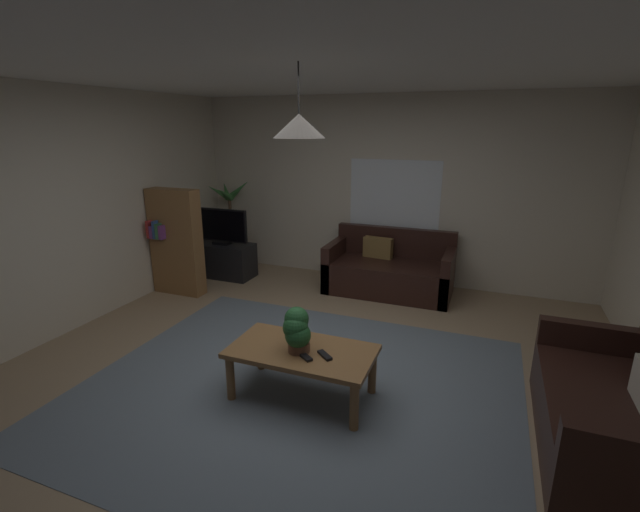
# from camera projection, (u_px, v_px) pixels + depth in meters

# --- Properties ---
(floor) EXTENTS (5.59, 5.71, 0.02)m
(floor) POSITION_uv_depth(u_px,v_px,m) (308.00, 377.00, 4.00)
(floor) COLOR #9E8466
(floor) RESTS_ON ground
(rug) EXTENTS (3.63, 3.14, 0.01)m
(rug) POSITION_uv_depth(u_px,v_px,m) (299.00, 387.00, 3.81)
(rug) COLOR slate
(rug) RESTS_ON ground
(wall_back) EXTENTS (5.71, 0.06, 2.59)m
(wall_back) POSITION_uv_depth(u_px,v_px,m) (387.00, 191.00, 6.21)
(wall_back) COLOR beige
(wall_back) RESTS_ON ground
(wall_left) EXTENTS (0.06, 5.71, 2.59)m
(wall_left) POSITION_uv_depth(u_px,v_px,m) (58.00, 213.00, 4.61)
(wall_left) COLOR beige
(wall_left) RESTS_ON ground
(ceiling) EXTENTS (5.59, 5.71, 0.02)m
(ceiling) POSITION_uv_depth(u_px,v_px,m) (305.00, 65.00, 3.26)
(ceiling) COLOR white
(window_pane) EXTENTS (1.26, 0.01, 1.19)m
(window_pane) POSITION_uv_depth(u_px,v_px,m) (394.00, 203.00, 6.18)
(window_pane) COLOR white
(couch_under_window) EXTENTS (1.65, 0.83, 0.82)m
(couch_under_window) POSITION_uv_depth(u_px,v_px,m) (389.00, 272.00, 5.97)
(couch_under_window) COLOR black
(couch_under_window) RESTS_ON ground
(couch_right_side) EXTENTS (0.83, 1.57, 0.82)m
(couch_right_side) POSITION_uv_depth(u_px,v_px,m) (616.00, 418.00, 2.99)
(couch_right_side) COLOR black
(couch_right_side) RESTS_ON ground
(coffee_table) EXTENTS (1.18, 0.63, 0.43)m
(coffee_table) POSITION_uv_depth(u_px,v_px,m) (302.00, 356.00, 3.61)
(coffee_table) COLOR olive
(coffee_table) RESTS_ON ground
(book_on_table_0) EXTENTS (0.14, 0.12, 0.03)m
(book_on_table_0) POSITION_uv_depth(u_px,v_px,m) (297.00, 343.00, 3.67)
(book_on_table_0) COLOR #72387F
(book_on_table_0) RESTS_ON coffee_table
(remote_on_table_0) EXTENTS (0.16, 0.14, 0.02)m
(remote_on_table_0) POSITION_uv_depth(u_px,v_px,m) (305.00, 356.00, 3.46)
(remote_on_table_0) COLOR black
(remote_on_table_0) RESTS_ON coffee_table
(remote_on_table_1) EXTENTS (0.16, 0.14, 0.02)m
(remote_on_table_1) POSITION_uv_depth(u_px,v_px,m) (325.00, 355.00, 3.47)
(remote_on_table_1) COLOR black
(remote_on_table_1) RESTS_ON coffee_table
(potted_plant_on_table) EXTENTS (0.23, 0.25, 0.37)m
(potted_plant_on_table) POSITION_uv_depth(u_px,v_px,m) (297.00, 329.00, 3.50)
(potted_plant_on_table) COLOR brown
(potted_plant_on_table) RESTS_ON coffee_table
(tv_stand) EXTENTS (0.90, 0.44, 0.50)m
(tv_stand) POSITION_uv_depth(u_px,v_px,m) (224.00, 260.00, 6.59)
(tv_stand) COLOR black
(tv_stand) RESTS_ON ground
(tv) EXTENTS (0.84, 0.16, 0.52)m
(tv) POSITION_uv_depth(u_px,v_px,m) (221.00, 226.00, 6.42)
(tv) COLOR black
(tv) RESTS_ON tv_stand
(potted_palm_corner) EXTENTS (0.68, 0.78, 1.40)m
(potted_palm_corner) POSITION_uv_depth(u_px,v_px,m) (231.00, 231.00, 7.03)
(potted_palm_corner) COLOR #B77051
(potted_palm_corner) RESTS_ON ground
(bookshelf_corner) EXTENTS (0.70, 0.31, 1.40)m
(bookshelf_corner) POSITION_uv_depth(u_px,v_px,m) (176.00, 242.00, 5.81)
(bookshelf_corner) COLOR olive
(bookshelf_corner) RESTS_ON ground
(pendant_lamp) EXTENTS (0.37, 0.37, 0.50)m
(pendant_lamp) POSITION_uv_depth(u_px,v_px,m) (299.00, 126.00, 3.10)
(pendant_lamp) COLOR black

